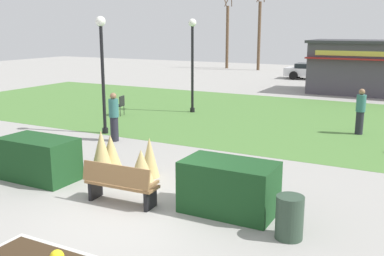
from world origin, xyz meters
TOP-DOWN VIEW (x-y plane):
  - ground_plane at (0.00, 0.00)m, footprint 80.00×80.00m
  - lawn_patch at (0.00, 11.42)m, footprint 36.00×12.00m
  - park_bench at (-0.52, 0.35)m, footprint 1.72×0.60m
  - hedge_left at (-3.39, 0.75)m, footprint 1.96×1.10m
  - hedge_right at (1.78, 1.08)m, footprint 1.96×1.10m
  - ornamental_grass_behind_left at (-2.11, 2.06)m, footprint 0.67×0.67m
  - ornamental_grass_behind_right at (-2.06, 1.63)m, footprint 0.67×0.67m
  - ornamental_grass_behind_center at (-0.75, 1.52)m, footprint 0.72×0.72m
  - ornamental_grass_behind_far at (-0.98, 2.24)m, footprint 0.52×0.52m
  - lamppost_mid at (-5.20, 5.67)m, footprint 0.36×0.36m
  - lamppost_far at (-4.32, 10.98)m, footprint 0.36×0.36m
  - trash_bin at (3.26, 0.48)m, footprint 0.52×0.52m
  - cafe_chair_west at (-6.80, 8.73)m, footprint 0.51×0.51m
  - person_strolling at (-4.16, 4.89)m, footprint 0.34×0.34m
  - person_standing at (3.20, 9.92)m, footprint 0.34×0.34m
  - parked_car_west_slot at (-2.56, 27.36)m, footprint 4.28×2.22m
  - tree_right_bg at (-12.25, 33.21)m, footprint 0.91×0.96m
  - tree_center_bg at (-8.86, 32.72)m, footprint 0.91×0.96m

SIDE VIEW (x-z plane):
  - ground_plane at x=0.00m, z-range 0.00..0.00m
  - lawn_patch at x=0.00m, z-range 0.00..0.01m
  - trash_bin at x=3.26m, z-range 0.00..0.83m
  - ornamental_grass_behind_center at x=-0.75m, z-range 0.00..0.95m
  - park_bench at x=-0.52m, z-range 0.01..0.96m
  - ornamental_grass_behind_left at x=-2.11m, z-range 0.00..1.06m
  - cafe_chair_west at x=-6.80m, z-range 0.08..0.97m
  - ornamental_grass_behind_far at x=-0.98m, z-range 0.00..1.07m
  - hedge_left at x=-3.39m, z-range 0.00..1.09m
  - hedge_right at x=1.78m, z-range 0.00..1.11m
  - ornamental_grass_behind_right at x=-2.06m, z-range 0.00..1.27m
  - parked_car_west_slot at x=-2.56m, z-range 0.04..1.24m
  - person_strolling at x=-4.16m, z-range 0.02..1.71m
  - person_standing at x=3.20m, z-range 0.02..1.71m
  - lamppost_mid at x=-5.20m, z-range 0.55..4.80m
  - lamppost_far at x=-4.32m, z-range 0.55..4.80m
  - tree_right_bg at x=-12.25m, z-range -0.37..6.59m
  - tree_center_bg at x=-8.86m, z-range -0.37..6.88m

